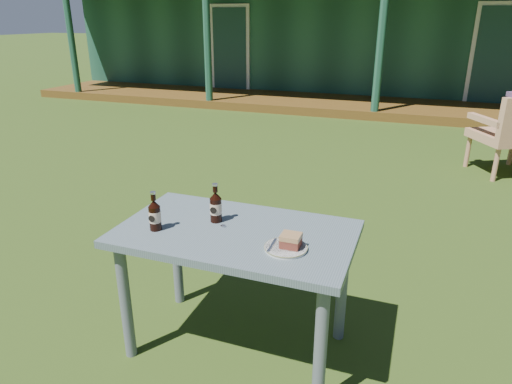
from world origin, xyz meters
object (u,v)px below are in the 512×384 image
at_px(cafe_table, 236,248).
at_px(cola_bottle_far, 155,215).
at_px(cola_bottle_near, 216,207).
at_px(plate, 286,248).
at_px(cake_slice, 291,240).

distance_m(cafe_table, cola_bottle_far, 0.45).
bearing_deg(cola_bottle_far, cola_bottle_near, 38.87).
bearing_deg(cafe_table, plate, -19.89).
bearing_deg(plate, cake_slice, 29.83).
height_order(cake_slice, cola_bottle_far, cola_bottle_far).
bearing_deg(cola_bottle_far, cake_slice, 2.96).
height_order(plate, cake_slice, cake_slice).
bearing_deg(cola_bottle_near, cake_slice, -19.51).
height_order(cafe_table, cola_bottle_far, cola_bottle_far).
bearing_deg(cake_slice, cola_bottle_far, -177.04).
height_order(plate, cola_bottle_far, cola_bottle_far).
distance_m(cola_bottle_near, cola_bottle_far, 0.32).
xyz_separation_m(cafe_table, cola_bottle_near, (-0.14, 0.07, 0.19)).
relative_size(cafe_table, cola_bottle_far, 5.82).
xyz_separation_m(cafe_table, plate, (0.30, -0.11, 0.11)).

